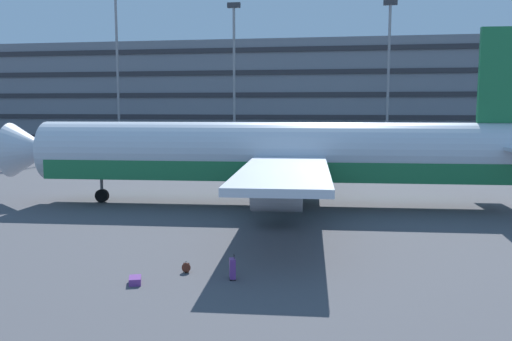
# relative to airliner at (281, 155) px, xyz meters

# --- Properties ---
(ground_plane) EXTENTS (600.00, 600.00, 0.00)m
(ground_plane) POSITION_rel_airliner_xyz_m (-1.01, -0.15, -3.34)
(ground_plane) COLOR #4C4C51
(terminal_structure) EXTENTS (165.88, 17.38, 16.42)m
(terminal_structure) POSITION_rel_airliner_xyz_m (-1.01, 53.49, 4.87)
(terminal_structure) COLOR slate
(terminal_structure) RESTS_ON ground_plane
(airliner) EXTENTS (37.68, 30.33, 11.36)m
(airliner) POSITION_rel_airliner_xyz_m (0.00, 0.00, 0.00)
(airliner) COLOR silver
(airliner) RESTS_ON ground_plane
(light_mast_left) EXTENTS (1.80, 0.50, 23.92)m
(light_mast_left) POSITION_rel_airliner_xyz_m (-28.70, 39.58, 10.34)
(light_mast_left) COLOR gray
(light_mast_left) RESTS_ON ground_plane
(light_mast_center_left) EXTENTS (1.80, 0.50, 20.64)m
(light_mast_center_left) POSITION_rel_airliner_xyz_m (-11.51, 39.58, 8.65)
(light_mast_center_left) COLOR gray
(light_mast_center_left) RESTS_ON ground_plane
(light_mast_center_right) EXTENTS (1.80, 0.50, 20.37)m
(light_mast_center_right) POSITION_rel_airliner_xyz_m (9.41, 39.58, 8.51)
(light_mast_center_right) COLOR gray
(light_mast_center_right) RESTS_ON ground_plane
(suitcase_large) EXTENTS (0.64, 0.78, 0.26)m
(suitcase_large) POSITION_rel_airliner_xyz_m (-3.39, -16.67, -3.22)
(suitcase_large) COLOR #72388C
(suitcase_large) RESTS_ON ground_plane
(suitcase_upright) EXTENTS (0.32, 0.43, 0.96)m
(suitcase_upright) POSITION_rel_airliner_xyz_m (0.06, -15.58, -2.92)
(suitcase_upright) COLOR #72388C
(suitcase_upright) RESTS_ON ground_plane
(backpack_scuffed) EXTENTS (0.39, 0.31, 0.45)m
(backpack_scuffed) POSITION_rel_airliner_xyz_m (-1.92, -15.06, -3.15)
(backpack_scuffed) COLOR #592619
(backpack_scuffed) RESTS_ON ground_plane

